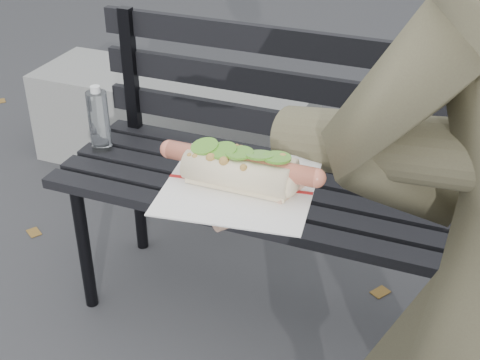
# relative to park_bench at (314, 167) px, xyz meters

# --- Properties ---
(park_bench) EXTENTS (1.50, 0.44, 0.88)m
(park_bench) POSITION_rel_park_bench_xyz_m (0.00, 0.00, 0.00)
(park_bench) COLOR black
(park_bench) RESTS_ON ground
(concrete_block) EXTENTS (1.20, 0.40, 0.40)m
(concrete_block) POSITION_rel_park_bench_xyz_m (-0.82, 0.70, -0.32)
(concrete_block) COLOR slate
(concrete_block) RESTS_ON ground
(held_hotdog) EXTENTS (0.62, 0.31, 0.20)m
(held_hotdog) POSITION_rel_park_bench_xyz_m (0.33, -0.86, 0.54)
(held_hotdog) COLOR brown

